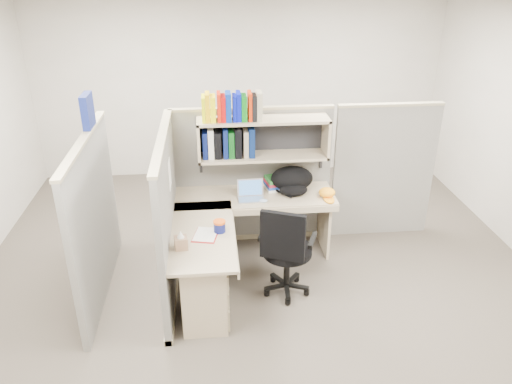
{
  "coord_description": "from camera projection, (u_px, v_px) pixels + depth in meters",
  "views": [
    {
      "loc": [
        -0.45,
        -4.33,
        3.11
      ],
      "look_at": [
        -0.02,
        0.25,
        0.92
      ],
      "focal_mm": 35.0,
      "sensor_mm": 36.0,
      "label": 1
    }
  ],
  "objects": [
    {
      "name": "task_chair",
      "position": [
        286.0,
        264.0,
        4.9
      ],
      "size": [
        0.59,
        0.55,
        1.02
      ],
      "color": "black",
      "rests_on": "ground"
    },
    {
      "name": "room_shell",
      "position": [
        261.0,
        135.0,
        4.57
      ],
      "size": [
        6.0,
        6.0,
        6.0
      ],
      "color": "#B0A99F",
      "rests_on": "ground"
    },
    {
      "name": "mouse",
      "position": [
        263.0,
        201.0,
        5.3
      ],
      "size": [
        0.1,
        0.08,
        0.03
      ],
      "primitive_type": "ellipsoid",
      "rotation": [
        0.0,
        0.0,
        0.21
      ],
      "color": "#9CB7DE",
      "rests_on": "desk"
    },
    {
      "name": "paper_cup",
      "position": [
        248.0,
        185.0,
        5.59
      ],
      "size": [
        0.08,
        0.08,
        0.1
      ],
      "primitive_type": "cylinder",
      "rotation": [
        0.0,
        0.0,
        -0.28
      ],
      "color": "silver",
      "rests_on": "desk"
    },
    {
      "name": "tissue_box",
      "position": [
        181.0,
        240.0,
        4.44
      ],
      "size": [
        0.13,
        0.13,
        0.18
      ],
      "primitive_type": null,
      "rotation": [
        0.0,
        0.0,
        0.16
      ],
      "color": "#A57D5D",
      "rests_on": "desk"
    },
    {
      "name": "book_stack",
      "position": [
        273.0,
        183.0,
        5.61
      ],
      "size": [
        0.23,
        0.28,
        0.12
      ],
      "primitive_type": null,
      "rotation": [
        0.0,
        0.0,
        0.19
      ],
      "color": "gray",
      "rests_on": "desk"
    },
    {
      "name": "orange_cap",
      "position": [
        327.0,
        192.0,
        5.42
      ],
      "size": [
        0.18,
        0.21,
        0.1
      ],
      "primitive_type": null,
      "rotation": [
        0.0,
        0.0,
        0.03
      ],
      "color": "#FF9D16",
      "rests_on": "desk"
    },
    {
      "name": "laptop",
      "position": [
        251.0,
        191.0,
        5.32
      ],
      "size": [
        0.29,
        0.29,
        0.2
      ],
      "primitive_type": null,
      "rotation": [
        0.0,
        0.0,
        0.03
      ],
      "color": "#B0B0B5",
      "rests_on": "desk"
    },
    {
      "name": "ground",
      "position": [
        260.0,
        281.0,
        5.27
      ],
      "size": [
        6.0,
        6.0,
        0.0
      ],
      "primitive_type": "plane",
      "color": "#3D362F",
      "rests_on": "ground"
    },
    {
      "name": "loose_paper",
      "position": [
        206.0,
        234.0,
        4.7
      ],
      "size": [
        0.26,
        0.31,
        0.0
      ],
      "primitive_type": null,
      "rotation": [
        0.0,
        0.0,
        -0.22
      ],
      "color": "silver",
      "rests_on": "desk"
    },
    {
      "name": "cubicle",
      "position": [
        221.0,
        186.0,
        5.25
      ],
      "size": [
        3.79,
        1.84,
        1.95
      ],
      "color": "slate",
      "rests_on": "ground"
    },
    {
      "name": "snack_canister",
      "position": [
        220.0,
        226.0,
        4.72
      ],
      "size": [
        0.12,
        0.12,
        0.11
      ],
      "color": "#0F1457",
      "rests_on": "desk"
    },
    {
      "name": "desk",
      "position": [
        221.0,
        263.0,
        4.79
      ],
      "size": [
        1.74,
        1.75,
        0.73
      ],
      "color": "tan",
      "rests_on": "ground"
    },
    {
      "name": "backpack",
      "position": [
        293.0,
        181.0,
        5.48
      ],
      "size": [
        0.56,
        0.5,
        0.28
      ],
      "primitive_type": null,
      "rotation": [
        0.0,
        0.0,
        0.33
      ],
      "color": "black",
      "rests_on": "desk"
    }
  ]
}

